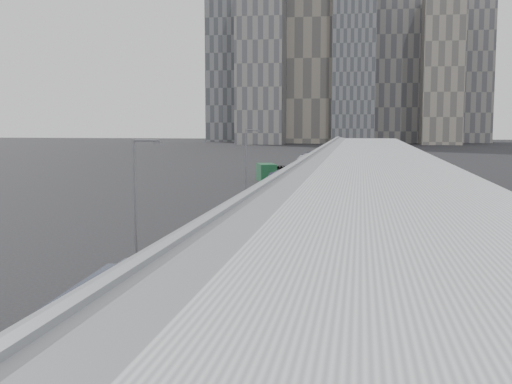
% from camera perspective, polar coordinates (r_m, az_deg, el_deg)
% --- Properties ---
extents(sidewalk, '(10.00, 170.00, 0.12)m').
position_cam_1_polar(sidewalk, '(58.55, 6.45, -3.74)').
color(sidewalk, gray).
rests_on(sidewalk, ground).
extents(lane_line, '(0.12, 160.00, 0.02)m').
position_cam_1_polar(lane_line, '(59.98, -3.64, -3.52)').
color(lane_line, gold).
rests_on(lane_line, ground).
extents(depot, '(12.45, 160.40, 7.20)m').
position_cam_1_polar(depot, '(58.01, 10.43, -0.45)').
color(depot, gray).
rests_on(depot, ground).
extents(skyline, '(145.00, 64.00, 120.00)m').
position_cam_1_polar(skyline, '(329.64, 6.83, 13.25)').
color(skyline, slate).
rests_on(skyline, ground).
extents(bus_1, '(3.57, 13.66, 3.95)m').
position_cam_1_polar(bus_1, '(24.54, -15.08, -14.17)').
color(bus_1, black).
rests_on(bus_1, ground).
extents(bus_2, '(3.47, 12.53, 3.62)m').
position_cam_1_polar(bus_2, '(40.60, -4.29, -6.05)').
color(bus_2, silver).
rests_on(bus_2, ground).
extents(bus_3, '(3.29, 12.24, 3.54)m').
position_cam_1_polar(bus_3, '(54.03, -1.19, -3.00)').
color(bus_3, gray).
rests_on(bus_3, ground).
extents(bus_4, '(3.00, 12.95, 3.76)m').
position_cam_1_polar(bus_4, '(67.75, 0.91, -1.04)').
color(bus_4, '#B5B8C0').
rests_on(bus_4, ground).
extents(bus_5, '(3.89, 13.48, 3.89)m').
position_cam_1_polar(bus_5, '(78.31, 2.01, -0.03)').
color(bus_5, '#161832').
rests_on(bus_5, ground).
extents(bus_6, '(3.06, 13.81, 4.03)m').
position_cam_1_polar(bus_6, '(92.89, 3.61, 0.98)').
color(bus_6, silver).
rests_on(bus_6, ground).
extents(bus_7, '(3.88, 13.84, 3.99)m').
position_cam_1_polar(bus_7, '(107.58, 4.36, 1.68)').
color(bus_7, slate).
rests_on(bus_7, ground).
extents(bus_8, '(3.41, 13.89, 4.03)m').
position_cam_1_polar(bus_8, '(120.64, 4.48, 2.17)').
color(bus_8, '#999BA2').
rests_on(bus_8, ground).
extents(bus_9, '(3.29, 13.81, 4.01)m').
position_cam_1_polar(bus_9, '(135.85, 4.99, 2.61)').
color(bus_9, '#161933').
rests_on(bus_9, ground).
extents(tree_1, '(2.39, 2.39, 4.66)m').
position_cam_1_polar(tree_1, '(36.76, -0.51, -4.26)').
color(tree_1, black).
rests_on(tree_1, ground).
extents(tree_2, '(2.83, 2.83, 4.95)m').
position_cam_1_polar(tree_2, '(57.34, 2.83, -0.42)').
color(tree_2, black).
rests_on(tree_2, ground).
extents(tree_3, '(1.26, 1.26, 3.53)m').
position_cam_1_polar(tree_3, '(82.43, 5.35, 1.10)').
color(tree_3, black).
rests_on(tree_3, ground).
extents(tree_4, '(2.24, 2.24, 4.18)m').
position_cam_1_polar(tree_4, '(109.59, 6.08, 2.46)').
color(tree_4, black).
rests_on(tree_4, ground).
extents(street_lamp_near, '(2.04, 0.22, 8.97)m').
position_cam_1_polar(street_lamp_near, '(46.14, -10.49, -0.06)').
color(street_lamp_near, '#59595E').
rests_on(street_lamp_near, ground).
extents(street_lamp_far, '(2.04, 0.22, 9.17)m').
position_cam_1_polar(street_lamp_far, '(91.86, -0.79, 3.17)').
color(street_lamp_far, '#59595E').
rests_on(street_lamp_far, ground).
extents(shipping_container, '(4.30, 5.95, 2.97)m').
position_cam_1_polar(shipping_container, '(111.91, 0.93, 1.77)').
color(shipping_container, '#133E24').
rests_on(shipping_container, ground).
extents(suv, '(2.69, 5.67, 1.56)m').
position_cam_1_polar(suv, '(127.67, 2.23, 1.99)').
color(suv, black).
rests_on(suv, ground).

